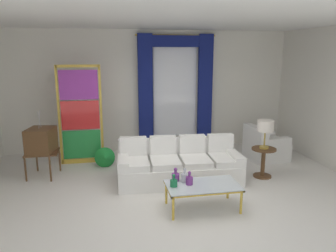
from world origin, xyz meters
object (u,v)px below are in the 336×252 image
(bottle_ruby_flask, at_px, (174,182))
(vintage_tv, at_px, (41,141))
(couch_white_long, at_px, (179,165))
(table_lamp_brass, at_px, (265,127))
(bottle_crystal_tall, at_px, (185,177))
(round_side_table, at_px, (263,160))
(peacock_figurine, at_px, (105,158))
(bottle_blue_decanter, at_px, (189,180))
(bottle_amber_squat, at_px, (175,176))
(coffee_table, at_px, (203,187))
(armchair_white, at_px, (264,147))
(stained_glass_divider, at_px, (81,117))

(bottle_ruby_flask, xyz_separation_m, vintage_tv, (-2.28, 1.95, 0.25))
(couch_white_long, xyz_separation_m, table_lamp_brass, (1.70, -0.14, 0.72))
(bottle_crystal_tall, relative_size, round_side_table, 0.39)
(peacock_figurine, distance_m, table_lamp_brass, 3.41)
(round_side_table, relative_size, table_lamp_brass, 1.04)
(bottle_blue_decanter, xyz_separation_m, bottle_amber_squat, (-0.18, 0.20, -0.00))
(bottle_crystal_tall, bearing_deg, bottle_amber_squat, 155.37)
(coffee_table, bearing_deg, armchair_white, 44.99)
(bottle_amber_squat, bearing_deg, armchair_white, 36.89)
(armchair_white, relative_size, table_lamp_brass, 1.57)
(table_lamp_brass, bearing_deg, couch_white_long, 175.36)
(bottle_amber_squat, bearing_deg, round_side_table, 23.48)
(peacock_figurine, bearing_deg, stained_glass_divider, 137.85)
(couch_white_long, height_order, coffee_table, couch_white_long)
(stained_glass_divider, relative_size, peacock_figurine, 3.67)
(bottle_ruby_flask, distance_m, armchair_white, 3.37)
(bottle_crystal_tall, height_order, peacock_figurine, bottle_crystal_tall)
(vintage_tv, bearing_deg, couch_white_long, -15.30)
(couch_white_long, bearing_deg, peacock_figurine, 145.50)
(armchair_white, bearing_deg, peacock_figurine, 178.85)
(bottle_blue_decanter, xyz_separation_m, armchair_white, (2.35, 2.10, -0.20))
(bottle_crystal_tall, relative_size, table_lamp_brass, 0.41)
(coffee_table, relative_size, table_lamp_brass, 2.02)
(coffee_table, xyz_separation_m, bottle_crystal_tall, (-0.25, 0.17, 0.12))
(vintage_tv, bearing_deg, bottle_ruby_flask, -40.44)
(bottle_crystal_tall, relative_size, bottle_ruby_flask, 1.13)
(coffee_table, bearing_deg, bottle_blue_decanter, 168.74)
(stained_glass_divider, bearing_deg, coffee_table, -52.72)
(coffee_table, bearing_deg, bottle_crystal_tall, 145.40)
(couch_white_long, relative_size, bottle_blue_decanter, 10.74)
(bottle_ruby_flask, height_order, vintage_tv, vintage_tv)
(bottle_amber_squat, distance_m, armchair_white, 3.17)
(bottle_blue_decanter, relative_size, table_lamp_brass, 0.39)
(couch_white_long, distance_m, table_lamp_brass, 1.85)
(vintage_tv, bearing_deg, armchair_white, 2.10)
(peacock_figurine, bearing_deg, bottle_blue_decanter, -58.66)
(bottle_amber_squat, xyz_separation_m, table_lamp_brass, (1.98, 0.86, 0.54))
(bottle_crystal_tall, relative_size, stained_glass_divider, 0.11)
(stained_glass_divider, height_order, round_side_table, stained_glass_divider)
(couch_white_long, relative_size, bottle_amber_squat, 10.73)
(bottle_amber_squat, height_order, peacock_figurine, bottle_amber_squat)
(vintage_tv, bearing_deg, table_lamp_brass, -11.22)
(peacock_figurine, bearing_deg, armchair_white, -1.15)
(coffee_table, bearing_deg, round_side_table, 34.68)
(coffee_table, bearing_deg, vintage_tv, 144.56)
(bottle_ruby_flask, bearing_deg, coffee_table, -1.44)
(couch_white_long, xyz_separation_m, round_side_table, (1.70, -0.14, 0.05))
(bottle_crystal_tall, distance_m, vintage_tv, 3.08)
(bottle_ruby_flask, bearing_deg, bottle_amber_squat, 71.54)
(bottle_blue_decanter, height_order, table_lamp_brass, table_lamp_brass)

